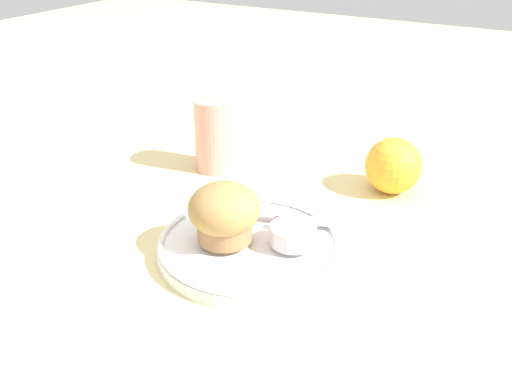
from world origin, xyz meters
The scene contains 8 objects.
ground_plane centered at (0.00, 0.00, 0.00)m, with size 3.00×3.00×0.00m, color beige.
plate centered at (0.00, -0.03, 0.01)m, with size 0.22×0.22×0.02m.
muffin centered at (-0.02, -0.04, 0.05)m, with size 0.08×0.08×0.07m.
cream_ramekin centered at (0.05, -0.01, 0.03)m, with size 0.05×0.05×0.02m.
berry_pair centered at (0.02, 0.02, 0.03)m, with size 0.02×0.01×0.01m.
butter_knife centered at (0.00, 0.03, 0.02)m, with size 0.18×0.06×0.00m.
orange_fruit centered at (0.10, 0.21, 0.04)m, with size 0.08×0.08×0.08m.
juice_glass centered at (-0.17, 0.15, 0.06)m, with size 0.06×0.06×0.11m.
Camera 1 is at (0.29, -0.52, 0.37)m, focal length 40.00 mm.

